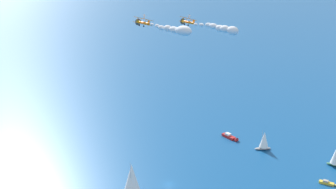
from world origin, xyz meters
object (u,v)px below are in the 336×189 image
motorboat_near_centre (329,183)px  sailboat_ahead (264,141)px  motorboat_far_stbd (231,137)px  sailboat_offshore (132,179)px  sailboat_inshore (336,156)px  wingwalker_wingman (189,16)px  biplane_wingman (188,22)px  biplane_lead (143,22)px  wingwalker_lead (144,16)px

motorboat_near_centre → sailboat_ahead: (-6.75, 36.32, 3.98)m
motorboat_far_stbd → sailboat_offshore: sailboat_offshore is taller
sailboat_inshore → sailboat_offshore: 87.52m
sailboat_inshore → sailboat_offshore: (-87.13, 8.07, 1.53)m
motorboat_far_stbd → sailboat_ahead: (8.40, -16.38, 3.77)m
motorboat_far_stbd → wingwalker_wingman: wingwalker_wingman is taller
motorboat_far_stbd → sailboat_offshore: bearing=-150.9°
sailboat_inshore → biplane_wingman: size_ratio=1.37×
sailboat_offshore → biplane_lead: (5.18, -0.90, 57.65)m
sailboat_inshore → biplane_wingman: 86.23m
sailboat_inshore → motorboat_far_stbd: bearing=124.6°
motorboat_near_centre → motorboat_far_stbd: motorboat_far_stbd is taller
motorboat_far_stbd → biplane_lead: 89.50m
motorboat_far_stbd → sailboat_inshore: (28.21, -40.92, 3.93)m
motorboat_near_centre → wingwalker_lead: wingwalker_lead is taller
motorboat_near_centre → sailboat_ahead: sailboat_ahead is taller
sailboat_ahead → wingwalker_wingman: wingwalker_wingman is taller
biplane_wingman → motorboat_far_stbd: bearing=36.7°
motorboat_near_centre → wingwalker_wingman: (-48.86, 27.40, 63.65)m
motorboat_near_centre → sailboat_offshore: size_ratio=0.47×
motorboat_far_stbd → biplane_lead: (-53.74, -33.75, 63.11)m
wingwalker_lead → motorboat_near_centre: bearing=-15.6°
motorboat_near_centre → wingwalker_lead: 96.52m
motorboat_far_stbd → wingwalker_wingman: (-33.71, -25.31, 63.44)m
wingwalker_wingman → biplane_lead: bearing=-157.1°
sailboat_offshore → sailboat_ahead: sailboat_offshore is taller
biplane_wingman → sailboat_ahead: bearing=12.0°
biplane_lead → wingwalker_lead: (0.53, 0.17, 2.08)m
motorboat_far_stbd → wingwalker_lead: wingwalker_lead is taller
sailboat_inshore → biplane_wingman: biplane_wingman is taller
wingwalker_lead → biplane_wingman: size_ratio=0.20×
wingwalker_wingman → biplane_wingman: bearing=-162.4°
motorboat_far_stbd → wingwalker_wingman: 76.16m
sailboat_ahead → wingwalker_wingman: 73.57m
sailboat_inshore → sailboat_ahead: sailboat_inshore is taller
biplane_lead → wingwalker_lead: wingwalker_lead is taller
motorboat_near_centre → sailboat_ahead: 37.16m
sailboat_inshore → wingwalker_wingman: wingwalker_wingman is taller
sailboat_offshore → biplane_lead: 57.89m
motorboat_far_stbd → wingwalker_wingman: size_ratio=6.47×
motorboat_near_centre → biplane_lead: 95.47m
sailboat_inshore → biplane_wingman: (-62.45, 15.44, 57.43)m
sailboat_ahead → motorboat_far_stbd: bearing=117.2°
sailboat_inshore → wingwalker_wingman: size_ratio=6.74×
motorboat_far_stbd → sailboat_ahead: 18.79m
biplane_lead → motorboat_near_centre: bearing=-15.4°
motorboat_far_stbd → sailboat_inshore: bearing=-55.4°
sailboat_inshore → biplane_lead: (-81.95, 7.17, 59.18)m
wingwalker_wingman → sailboat_offshore: bearing=-163.3°
sailboat_inshore → biplane_lead: 101.34m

